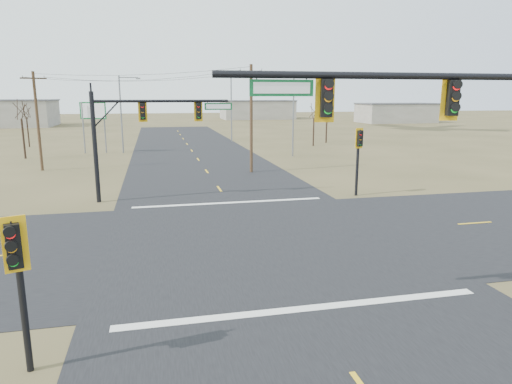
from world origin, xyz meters
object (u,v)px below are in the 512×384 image
(streetlight_a, at_px, (292,111))
(mast_arm_far, at_px, (143,122))
(streetlight_c, at_px, (123,110))
(pedestal_signal_ne, at_px, (359,147))
(bare_tree_b, at_px, (26,111))
(mast_arm_near, at_px, (463,129))
(streetlight_b, at_px, (230,104))
(bare_tree_d, at_px, (327,101))
(utility_pole_far, at_px, (38,120))
(bare_tree_c, at_px, (314,111))
(pedestal_signal_sw, at_px, (16,259))
(bare_tree_a, at_px, (20,109))
(highway_sign, at_px, (93,117))
(utility_pole_near, at_px, (251,117))

(streetlight_a, bearing_deg, mast_arm_far, -132.61)
(mast_arm_far, bearing_deg, streetlight_c, 89.18)
(pedestal_signal_ne, height_order, bare_tree_b, bare_tree_b)
(mast_arm_near, relative_size, streetlight_a, 1.28)
(streetlight_b, relative_size, bare_tree_d, 1.34)
(utility_pole_far, relative_size, bare_tree_d, 1.21)
(streetlight_b, height_order, bare_tree_c, streetlight_b)
(pedestal_signal_sw, height_order, utility_pole_far, utility_pole_far)
(mast_arm_far, height_order, streetlight_c, streetlight_c)
(pedestal_signal_sw, bearing_deg, mast_arm_near, -13.58)
(streetlight_b, bearing_deg, mast_arm_near, -86.05)
(streetlight_b, distance_m, bare_tree_b, 27.03)
(pedestal_signal_ne, height_order, streetlight_b, streetlight_b)
(utility_pole_far, relative_size, streetlight_b, 0.90)
(utility_pole_far, xyz_separation_m, streetlight_a, (24.93, 4.46, 0.39))
(mast_arm_far, xyz_separation_m, streetlight_b, (11.54, 36.25, 0.44))
(bare_tree_a, bearing_deg, pedestal_signal_sw, -76.18)
(streetlight_b, bearing_deg, utility_pole_far, -127.88)
(highway_sign, bearing_deg, streetlight_b, 47.78)
(pedestal_signal_sw, distance_m, utility_pole_near, 30.46)
(mast_arm_near, height_order, bare_tree_a, mast_arm_near)
(utility_pole_far, xyz_separation_m, highway_sign, (3.25, 12.34, -0.36))
(pedestal_signal_sw, bearing_deg, streetlight_b, 56.08)
(streetlight_c, bearing_deg, utility_pole_far, -116.03)
(utility_pole_near, relative_size, utility_pole_far, 1.06)
(bare_tree_c, relative_size, bare_tree_d, 0.83)
(highway_sign, bearing_deg, pedestal_signal_ne, -35.66)
(highway_sign, distance_m, streetlight_b, 20.20)
(highway_sign, xyz_separation_m, bare_tree_a, (-6.86, -3.40, 1.07))
(bare_tree_d, bearing_deg, streetlight_c, -167.84)
(pedestal_signal_ne, relative_size, bare_tree_d, 0.64)
(mast_arm_far, distance_m, pedestal_signal_ne, 14.13)
(utility_pole_far, bearing_deg, streetlight_a, 10.15)
(bare_tree_b, height_order, bare_tree_d, bare_tree_d)
(streetlight_c, bearing_deg, mast_arm_near, -70.28)
(pedestal_signal_ne, distance_m, streetlight_c, 32.51)
(pedestal_signal_ne, bearing_deg, streetlight_a, 75.69)
(bare_tree_b, bearing_deg, utility_pole_far, -73.87)
(utility_pole_near, distance_m, bare_tree_c, 22.92)
(mast_arm_near, xyz_separation_m, utility_pole_near, (-0.91, 26.82, -0.85))
(utility_pole_far, height_order, bare_tree_d, utility_pole_far)
(pedestal_signal_ne, distance_m, streetlight_a, 20.77)
(utility_pole_far, height_order, bare_tree_c, utility_pole_far)
(utility_pole_far, bearing_deg, mast_arm_near, -58.90)
(streetlight_c, height_order, bare_tree_c, streetlight_c)
(bare_tree_c, xyz_separation_m, bare_tree_d, (3.22, 3.58, 1.13))
(pedestal_signal_sw, relative_size, streetlight_b, 0.41)
(pedestal_signal_ne, bearing_deg, mast_arm_near, -114.31)
(bare_tree_c, bearing_deg, pedestal_signal_sw, -117.12)
(mast_arm_far, xyz_separation_m, streetlight_c, (-2.80, 25.93, -0.02))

